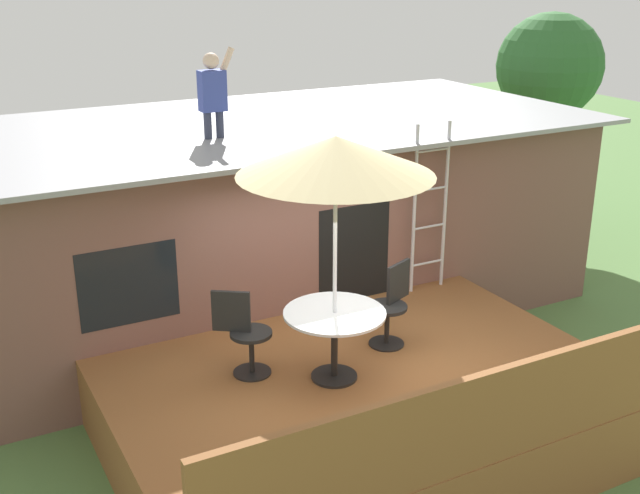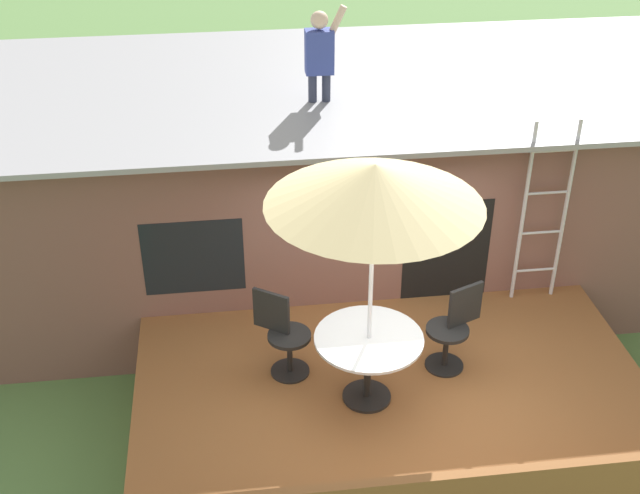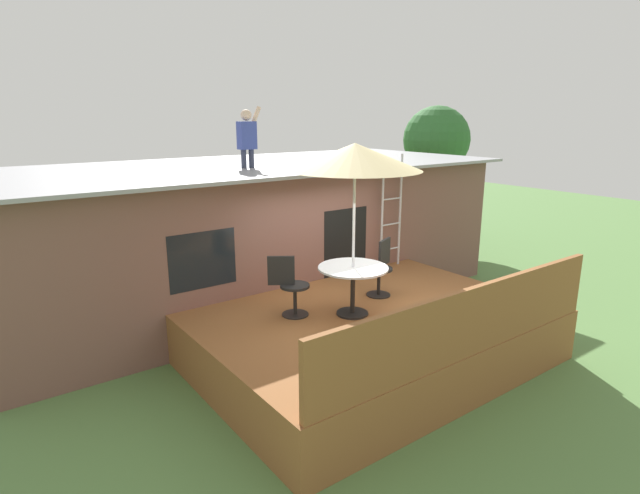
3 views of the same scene
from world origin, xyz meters
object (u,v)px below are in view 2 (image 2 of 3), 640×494
step_ladder (544,213)px  patio_chair_left (283,334)px  patio_chair_right (453,328)px  patio_table (368,351)px  patio_umbrella (375,185)px  person_figure (320,50)px

step_ladder → patio_chair_left: bearing=-161.9°
step_ladder → patio_chair_right: 1.81m
patio_table → patio_umbrella: bearing=90.0°
patio_chair_left → patio_table: bearing=0.0°
step_ladder → patio_table: bearing=-145.9°
patio_chair_right → patio_umbrella: bearing=0.0°
patio_umbrella → patio_chair_left: size_ratio=2.76×
patio_table → patio_umbrella: (0.00, 0.00, 1.76)m
patio_table → patio_chair_left: 0.94m
patio_table → patio_umbrella: size_ratio=0.41×
patio_chair_right → person_figure: bearing=-91.0°
patio_umbrella → person_figure: bearing=91.6°
patio_table → step_ladder: step_ladder is taller
patio_table → patio_chair_left: patio_chair_left is taller
patio_chair_left → person_figure: bearing=108.5°
patio_umbrella → patio_chair_left: patio_umbrella is taller
person_figure → patio_chair_right: size_ratio=1.21×
patio_umbrella → patio_chair_left: (-0.77, 0.53, -1.89)m
patio_umbrella → patio_table: bearing=-90.0°
person_figure → patio_chair_right: 3.47m
patio_table → patio_chair_left: bearing=145.6°
patio_umbrella → patio_chair_right: bearing=23.1°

